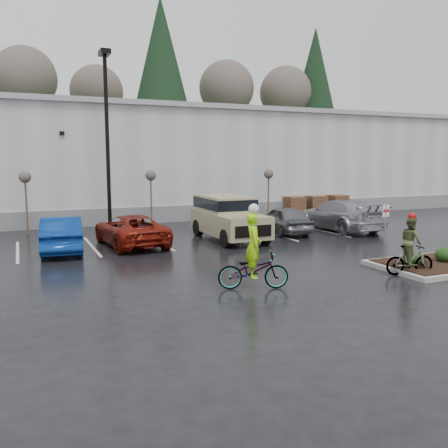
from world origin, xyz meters
name	(u,v)px	position (x,y,z in m)	size (l,w,h in m)	color
ground	(298,275)	(0.00, 0.00, 0.00)	(120.00, 120.00, 0.00)	black
warehouse	(139,161)	(0.00, 21.99, 3.65)	(60.50, 15.50, 7.20)	#B1B3B6
wooded_ridge	(94,166)	(0.00, 45.00, 3.00)	(80.00, 25.00, 6.00)	#1B3616
lamppost	(107,122)	(-4.00, 12.00, 5.69)	(0.50, 1.00, 9.22)	black
sapling_west	(25,180)	(-8.00, 13.00, 2.73)	(0.60, 0.60, 3.20)	#4E2F1F
sapling_mid	(151,178)	(-1.50, 13.00, 2.73)	(0.60, 0.60, 3.20)	#4E2F1F
sapling_east	(269,177)	(6.00, 13.00, 2.73)	(0.60, 0.60, 3.20)	#4E2F1F
pallet_stack_a	(294,206)	(8.50, 14.00, 0.68)	(1.20, 1.20, 1.35)	#4E2F1F
pallet_stack_b	(315,205)	(10.20, 14.00, 0.68)	(1.20, 1.20, 1.35)	#4E2F1F
pallet_stack_c	(337,204)	(12.00, 14.00, 0.68)	(1.20, 1.20, 1.35)	#4E2F1F
shrub_a	(413,258)	(4.00, -1.00, 0.41)	(0.70, 0.70, 0.52)	black
shrub_b	(445,255)	(5.50, -1.00, 0.41)	(0.70, 0.70, 0.52)	black
fire_lane_sign	(385,226)	(3.80, 0.20, 1.41)	(0.30, 0.05, 2.20)	gray
car_blue	(62,234)	(-6.79, 7.29, 0.74)	(1.56, 4.48, 1.48)	navy
car_red	(131,230)	(-3.87, 7.59, 0.69)	(2.29, 4.97, 1.38)	maroon
suv_tan	(229,218)	(0.76, 7.25, 1.03)	(2.20, 5.10, 2.06)	tan
car_grey	(284,219)	(4.18, 8.01, 0.70)	(1.66, 4.13, 1.41)	slate
car_far_silver	(339,215)	(7.45, 7.74, 0.83)	(2.31, 5.69, 1.65)	#9B9CA3
cyclist_hivis	(253,263)	(-2.11, -0.92, 0.77)	(2.20, 1.36, 2.52)	#3F3F44
cyclist_olive	(410,252)	(3.38, -1.47, 0.77)	(1.66, 0.84, 2.08)	#3F3F44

